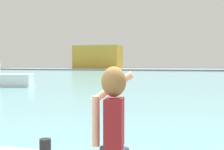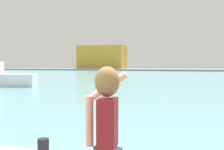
{
  "view_description": "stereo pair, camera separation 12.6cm",
  "coord_description": "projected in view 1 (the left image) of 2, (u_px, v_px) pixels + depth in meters",
  "views": [
    {
      "loc": [
        1.83,
        -3.34,
        2.25
      ],
      "look_at": [
        -0.37,
        4.31,
        1.93
      ],
      "focal_mm": 47.04,
      "sensor_mm": 36.0,
      "label": 1
    },
    {
      "loc": [
        1.95,
        -3.3,
        2.25
      ],
      "look_at": [
        -0.37,
        4.31,
        1.93
      ],
      "focal_mm": 47.04,
      "sensor_mm": 36.0,
      "label": 2
    }
  ],
  "objects": [
    {
      "name": "warehouse_left",
      "position": [
        98.0,
        57.0,
        101.85
      ],
      "size": [
        15.87,
        8.38,
        7.89
      ],
      "primitive_type": "cube",
      "color": "gold",
      "rests_on": "far_shore_dock"
    },
    {
      "name": "harbor_water",
      "position": [
        186.0,
        76.0,
        53.72
      ],
      "size": [
        140.0,
        100.0,
        0.02
      ],
      "primitive_type": "cube",
      "color": "#6BA8B2",
      "rests_on": "ground_plane"
    },
    {
      "name": "ground_plane",
      "position": [
        186.0,
        76.0,
        51.8
      ],
      "size": [
        220.0,
        220.0,
        0.0
      ],
      "primitive_type": "plane",
      "color": "#334751"
    },
    {
      "name": "far_shore_dock",
      "position": [
        190.0,
        70.0,
        92.12
      ],
      "size": [
        140.0,
        20.0,
        0.47
      ],
      "primitive_type": "cube",
      "color": "gray",
      "rests_on": "ground_plane"
    },
    {
      "name": "harbor_bollard",
      "position": [
        45.0,
        149.0,
        5.44
      ],
      "size": [
        0.21,
        0.21,
        0.37
      ],
      "primitive_type": "cylinder",
      "color": "black",
      "rests_on": "quay_promenade"
    },
    {
      "name": "person_photographer",
      "position": [
        113.0,
        126.0,
        3.32
      ],
      "size": [
        0.53,
        0.55,
        1.74
      ],
      "rotation": [
        0.0,
        0.0,
        1.72
      ],
      "color": "#2D3342",
      "rests_on": "quay_promenade"
    }
  ]
}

